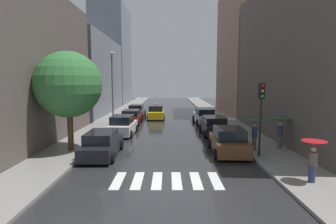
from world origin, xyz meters
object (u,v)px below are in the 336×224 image
(parked_car_left_fourth, at_px, (136,111))
(parked_car_right_nearest, at_px, (228,142))
(pedestrian_near_tree, at_px, (312,151))
(taxi_midroad, at_px, (155,112))
(pedestrian_foreground, at_px, (280,126))
(traffic_light_right_corner, at_px, (260,103))
(street_tree_left, at_px, (68,85))
(parked_car_left_second, at_px, (122,126))
(pedestrian_by_kerb, at_px, (254,128))
(lamp_post_left, at_px, (112,83))
(parked_car_left_nearest, at_px, (101,144))
(parked_car_right_second, at_px, (213,126))
(parked_car_left_third, at_px, (131,117))
(parked_car_right_third, at_px, (203,116))

(parked_car_left_fourth, bearing_deg, parked_car_right_nearest, -153.82)
(parked_car_right_nearest, height_order, pedestrian_near_tree, pedestrian_near_tree)
(taxi_midroad, distance_m, pedestrian_foreground, 17.36)
(taxi_midroad, xyz_separation_m, traffic_light_right_corner, (6.88, -16.71, 2.52))
(taxi_midroad, height_order, street_tree_left, street_tree_left)
(parked_car_left_second, xyz_separation_m, parked_car_left_fourth, (-0.14, 11.16, -0.04))
(parked_car_left_second, bearing_deg, parked_car_right_nearest, -125.13)
(traffic_light_right_corner, bearing_deg, pedestrian_by_kerb, 82.76)
(parked_car_left_second, bearing_deg, pedestrian_by_kerb, -117.27)
(parked_car_right_nearest, bearing_deg, lamp_post_left, 43.69)
(parked_car_left_nearest, distance_m, pedestrian_near_tree, 11.37)
(parked_car_right_nearest, bearing_deg, pedestrian_near_tree, -151.90)
(pedestrian_near_tree, bearing_deg, street_tree_left, 131.64)
(parked_car_right_second, distance_m, pedestrian_near_tree, 11.46)
(parked_car_left_nearest, relative_size, parked_car_left_third, 1.08)
(lamp_post_left, bearing_deg, parked_car_right_third, 9.70)
(pedestrian_near_tree, xyz_separation_m, lamp_post_left, (-11.93, 15.69, 2.80))
(pedestrian_near_tree, relative_size, lamp_post_left, 0.25)
(parked_car_right_third, height_order, pedestrian_near_tree, pedestrian_near_tree)
(taxi_midroad, distance_m, street_tree_left, 16.39)
(parked_car_right_second, distance_m, pedestrian_foreground, 6.40)
(parked_car_right_nearest, relative_size, taxi_midroad, 0.91)
(pedestrian_foreground, height_order, street_tree_left, street_tree_left)
(parked_car_right_second, xyz_separation_m, lamp_post_left, (-9.53, 4.51, 3.59))
(parked_car_right_third, xyz_separation_m, taxi_midroad, (-5.42, 3.45, 0.00))
(parked_car_left_nearest, bearing_deg, pedestrian_by_kerb, -84.56)
(parked_car_left_fourth, xyz_separation_m, pedestrian_near_tree, (10.30, -22.19, 0.78))
(parked_car_left_nearest, relative_size, lamp_post_left, 0.64)
(parked_car_left_nearest, height_order, parked_car_left_second, parked_car_left_second)
(parked_car_left_second, relative_size, pedestrian_foreground, 2.13)
(taxi_midroad, relative_size, traffic_light_right_corner, 1.08)
(taxi_midroad, bearing_deg, pedestrian_by_kerb, -157.24)
(parked_car_right_third, bearing_deg, lamp_post_left, 97.44)
(parked_car_left_third, bearing_deg, pedestrian_foreground, -133.47)
(pedestrian_foreground, bearing_deg, pedestrian_by_kerb, 50.03)
(parked_car_left_third, bearing_deg, parked_car_left_nearest, 179.57)
(parked_car_left_third, relative_size, parked_car_right_third, 0.91)
(parked_car_left_nearest, bearing_deg, parked_car_right_nearest, -86.87)
(taxi_midroad, relative_size, pedestrian_near_tree, 2.52)
(parked_car_left_fourth, xyz_separation_m, lamp_post_left, (-1.63, -6.50, 3.58))
(parked_car_right_nearest, height_order, traffic_light_right_corner, traffic_light_right_corner)
(traffic_light_right_corner, relative_size, lamp_post_left, 0.59)
(parked_car_left_second, height_order, parked_car_right_second, parked_car_left_second)
(parked_car_left_second, distance_m, pedestrian_near_tree, 15.02)
(parked_car_left_fourth, relative_size, parked_car_right_second, 0.97)
(parked_car_right_second, relative_size, parked_car_right_third, 0.91)
(parked_car_left_fourth, xyz_separation_m, traffic_light_right_corner, (9.37, -18.12, 2.54))
(parked_car_left_fourth, relative_size, taxi_midroad, 0.91)
(parked_car_left_nearest, xyz_separation_m, taxi_midroad, (2.55, 16.15, 0.03))
(pedestrian_foreground, xyz_separation_m, street_tree_left, (-13.60, -0.35, 2.67))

